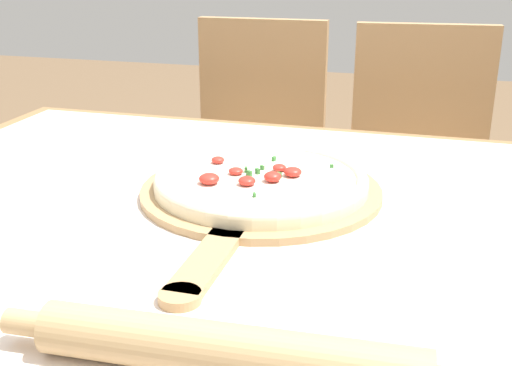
# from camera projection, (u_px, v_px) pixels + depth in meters

# --- Properties ---
(dining_table) EXTENTS (1.34, 1.02, 0.72)m
(dining_table) POSITION_uv_depth(u_px,v_px,m) (238.00, 266.00, 1.01)
(dining_table) COLOR olive
(dining_table) RESTS_ON ground_plane
(towel_cloth) EXTENTS (1.26, 0.94, 0.00)m
(towel_cloth) POSITION_uv_depth(u_px,v_px,m) (237.00, 210.00, 0.97)
(towel_cloth) COLOR silver
(towel_cloth) RESTS_ON dining_table
(pizza_peel) EXTENTS (0.39, 0.56, 0.01)m
(pizza_peel) POSITION_uv_depth(u_px,v_px,m) (258.00, 195.00, 1.01)
(pizza_peel) COLOR tan
(pizza_peel) RESTS_ON towel_cloth
(pizza) EXTENTS (0.34, 0.34, 0.04)m
(pizza) POSITION_uv_depth(u_px,v_px,m) (261.00, 180.00, 1.02)
(pizza) COLOR beige
(pizza) RESTS_ON pizza_peel
(rolling_pin) EXTENTS (0.46, 0.07, 0.05)m
(rolling_pin) POSITION_uv_depth(u_px,v_px,m) (229.00, 351.00, 0.59)
(rolling_pin) COLOR tan
(rolling_pin) RESTS_ON towel_cloth
(chair_left) EXTENTS (0.41, 0.41, 0.90)m
(chair_left) POSITION_uv_depth(u_px,v_px,m) (255.00, 154.00, 1.89)
(chair_left) COLOR tan
(chair_left) RESTS_ON ground_plane
(chair_right) EXTENTS (0.44, 0.44, 0.90)m
(chair_right) POSITION_uv_depth(u_px,v_px,m) (418.00, 168.00, 1.77)
(chair_right) COLOR tan
(chair_right) RESTS_ON ground_plane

